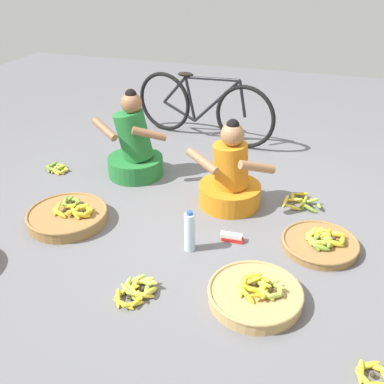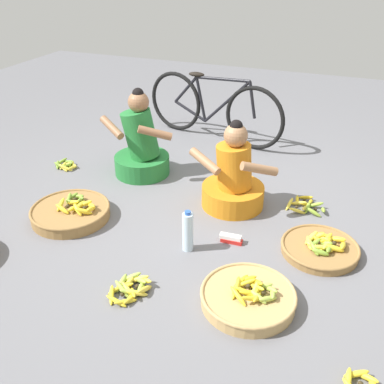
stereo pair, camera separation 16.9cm
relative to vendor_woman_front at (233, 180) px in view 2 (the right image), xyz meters
The scene contains 13 objects.
ground_plane 0.42m from the vendor_woman_front, 120.14° to the right, with size 10.00×10.00×0.00m, color slate.
vendor_woman_front is the anchor object (origin of this frame).
vendor_woman_behind 1.02m from the vendor_woman_front, 165.03° to the left, with size 0.72×0.52×0.83m.
bicycle_leaning 1.49m from the vendor_woman_front, 115.64° to the left, with size 1.67×0.42×0.73m.
banana_basket_front_center 1.19m from the vendor_woman_front, 68.47° to the right, with size 0.59×0.59×0.16m.
banana_basket_near_vendor 1.34m from the vendor_woman_front, 149.93° to the right, with size 0.63×0.63×0.17m.
banana_basket_front_right 0.90m from the vendor_woman_front, 27.74° to the right, with size 0.55×0.55×0.14m.
loose_bananas_back_left 1.31m from the vendor_woman_front, 102.88° to the right, with size 0.26×0.31×0.10m.
loose_bananas_front_left 1.85m from the vendor_woman_front, 52.98° to the right, with size 0.19×0.20×0.08m.
loose_bananas_mid_right 1.76m from the vendor_woman_front, behind, with size 0.26×0.22×0.08m.
loose_bananas_near_bicycle 0.65m from the vendor_woman_front, 16.42° to the left, with size 0.33×0.30×0.08m.
water_bottle 0.73m from the vendor_woman_front, 99.43° to the right, with size 0.08×0.08×0.32m.
packet_carton_stack 0.58m from the vendor_woman_front, 74.15° to the right, with size 0.17×0.06×0.06m.
Camera 2 is at (1.03, -2.82, 1.93)m, focal length 41.37 mm.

